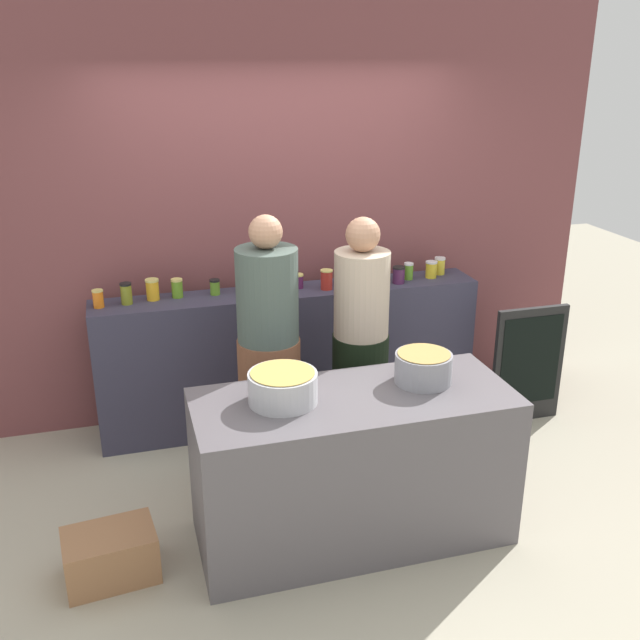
% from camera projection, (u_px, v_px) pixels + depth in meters
% --- Properties ---
extents(ground, '(12.00, 12.00, 0.00)m').
position_uv_depth(ground, '(336.00, 502.00, 4.34)').
color(ground, '#A9A28C').
extents(storefront_wall, '(4.80, 0.12, 3.00)m').
position_uv_depth(storefront_wall, '(277.00, 209.00, 5.11)').
color(storefront_wall, brown).
rests_on(storefront_wall, ground).
extents(display_shelf, '(2.70, 0.36, 1.00)m').
position_uv_depth(display_shelf, '(291.00, 357.00, 5.15)').
color(display_shelf, '#353346').
rests_on(display_shelf, ground).
extents(prep_table, '(1.70, 0.70, 0.86)m').
position_uv_depth(prep_table, '(353.00, 467.00, 3.92)').
color(prep_table, '#585358').
rests_on(prep_table, ground).
extents(preserve_jar_0, '(0.07, 0.07, 0.12)m').
position_uv_depth(preserve_jar_0, '(98.00, 299.00, 4.63)').
color(preserve_jar_0, orange).
rests_on(preserve_jar_0, display_shelf).
extents(preserve_jar_1, '(0.08, 0.08, 0.14)m').
position_uv_depth(preserve_jar_1, '(126.00, 293.00, 4.68)').
color(preserve_jar_1, olive).
rests_on(preserve_jar_1, display_shelf).
extents(preserve_jar_2, '(0.09, 0.09, 0.14)m').
position_uv_depth(preserve_jar_2, '(153.00, 289.00, 4.76)').
color(preserve_jar_2, gold).
rests_on(preserve_jar_2, display_shelf).
extents(preserve_jar_3, '(0.08, 0.08, 0.13)m').
position_uv_depth(preserve_jar_3, '(177.00, 288.00, 4.82)').
color(preserve_jar_3, '#619424').
rests_on(preserve_jar_3, display_shelf).
extents(preserve_jar_4, '(0.07, 0.07, 0.11)m').
position_uv_depth(preserve_jar_4, '(215.00, 287.00, 4.87)').
color(preserve_jar_4, '#5E9128').
rests_on(preserve_jar_4, display_shelf).
extents(preserve_jar_5, '(0.09, 0.09, 0.14)m').
position_uv_depth(preserve_jar_5, '(243.00, 282.00, 4.92)').
color(preserve_jar_5, olive).
rests_on(preserve_jar_5, display_shelf).
extents(preserve_jar_6, '(0.07, 0.07, 0.10)m').
position_uv_depth(preserve_jar_6, '(298.00, 281.00, 5.01)').
color(preserve_jar_6, '#531E49').
rests_on(preserve_jar_6, display_shelf).
extents(preserve_jar_7, '(0.09, 0.09, 0.14)m').
position_uv_depth(preserve_jar_7, '(327.00, 279.00, 4.98)').
color(preserve_jar_7, '#AE2A21').
rests_on(preserve_jar_7, display_shelf).
extents(preserve_jar_8, '(0.08, 0.08, 0.12)m').
position_uv_depth(preserve_jar_8, '(339.00, 276.00, 5.07)').
color(preserve_jar_8, '#BA3923').
rests_on(preserve_jar_8, display_shelf).
extents(preserve_jar_9, '(0.09, 0.09, 0.10)m').
position_uv_depth(preserve_jar_9, '(356.00, 275.00, 5.13)').
color(preserve_jar_9, '#29433A').
rests_on(preserve_jar_9, display_shelf).
extents(preserve_jar_10, '(0.08, 0.08, 0.13)m').
position_uv_depth(preserve_jar_10, '(379.00, 276.00, 5.08)').
color(preserve_jar_10, '#255F32').
rests_on(preserve_jar_10, display_shelf).
extents(preserve_jar_11, '(0.09, 0.09, 0.12)m').
position_uv_depth(preserve_jar_11, '(399.00, 275.00, 5.11)').
color(preserve_jar_11, '#4C2148').
rests_on(preserve_jar_11, display_shelf).
extents(preserve_jar_12, '(0.07, 0.07, 0.12)m').
position_uv_depth(preserve_jar_12, '(409.00, 271.00, 5.19)').
color(preserve_jar_12, '#5C9828').
rests_on(preserve_jar_12, display_shelf).
extents(preserve_jar_13, '(0.09, 0.09, 0.12)m').
position_uv_depth(preserve_jar_13, '(431.00, 269.00, 5.23)').
color(preserve_jar_13, gold).
rests_on(preserve_jar_13, display_shelf).
extents(preserve_jar_14, '(0.08, 0.08, 0.13)m').
position_uv_depth(preserve_jar_14, '(440.00, 266.00, 5.31)').
color(preserve_jar_14, gold).
rests_on(preserve_jar_14, display_shelf).
extents(cooking_pot_left, '(0.36, 0.36, 0.17)m').
position_uv_depth(cooking_pot_left, '(283.00, 387.00, 3.68)').
color(cooking_pot_left, '#B7B7BC').
rests_on(cooking_pot_left, prep_table).
extents(cooking_pot_center, '(0.31, 0.31, 0.17)m').
position_uv_depth(cooking_pot_center, '(423.00, 368.00, 3.90)').
color(cooking_pot_center, gray).
rests_on(cooking_pot_center, prep_table).
extents(cook_with_tongs, '(0.38, 0.38, 1.68)m').
position_uv_depth(cook_with_tongs, '(269.00, 364.00, 4.39)').
color(cook_with_tongs, brown).
rests_on(cook_with_tongs, ground).
extents(cook_in_cap, '(0.36, 0.36, 1.63)m').
position_uv_depth(cook_in_cap, '(360.00, 356.00, 4.57)').
color(cook_in_cap, black).
rests_on(cook_in_cap, ground).
extents(bread_crate, '(0.49, 0.36, 0.26)m').
position_uv_depth(bread_crate, '(111.00, 555.00, 3.69)').
color(bread_crate, '#986844').
rests_on(bread_crate, ground).
extents(chalkboard_sign, '(0.55, 0.05, 0.87)m').
position_uv_depth(chalkboard_sign, '(528.00, 365.00, 5.16)').
color(chalkboard_sign, black).
rests_on(chalkboard_sign, ground).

